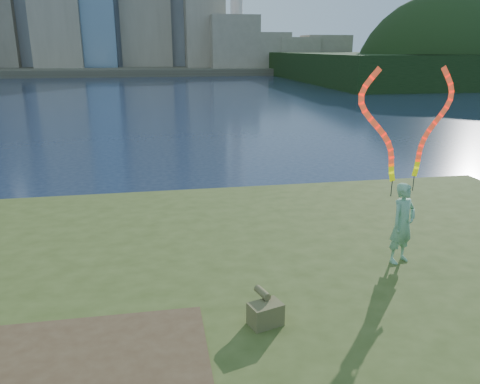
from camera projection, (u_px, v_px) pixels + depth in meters
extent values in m
plane|color=#17233B|center=(223.00, 296.00, 9.35)|extent=(320.00, 320.00, 0.00)
cube|color=#3A4A1A|center=(246.00, 371.00, 6.95)|extent=(20.00, 18.00, 0.30)
cube|color=#3A4A1A|center=(243.00, 344.00, 7.16)|extent=(17.00, 15.00, 0.30)
cube|color=#3A4A1A|center=(240.00, 323.00, 7.27)|extent=(14.00, 12.00, 0.30)
cube|color=#47331E|center=(82.00, 383.00, 5.72)|extent=(3.20, 3.00, 0.02)
cube|color=#464133|center=(158.00, 69.00, 98.50)|extent=(320.00, 40.00, 1.20)
imported|color=#247B45|center=(403.00, 223.00, 8.80)|extent=(0.67, 0.57, 1.56)
cylinder|color=black|center=(392.00, 188.00, 8.52)|extent=(0.02, 0.02, 0.30)
cylinder|color=black|center=(413.00, 183.00, 8.85)|extent=(0.02, 0.02, 0.30)
cube|color=brown|center=(265.00, 314.00, 6.92)|extent=(0.55, 0.45, 0.34)
cylinder|color=brown|center=(262.00, 293.00, 7.07)|extent=(0.20, 0.34, 0.11)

